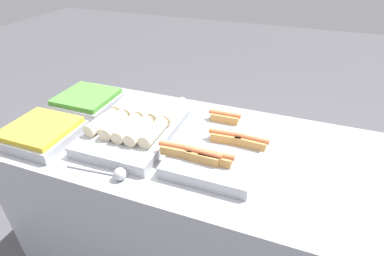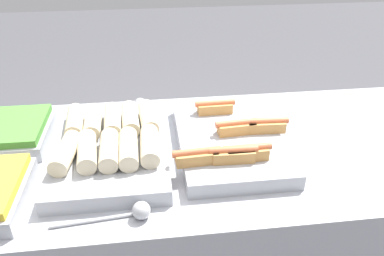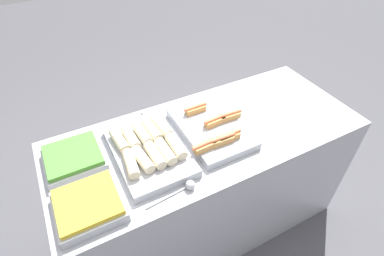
{
  "view_description": "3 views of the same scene",
  "coord_description": "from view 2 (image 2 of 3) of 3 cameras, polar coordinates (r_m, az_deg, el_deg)",
  "views": [
    {
      "loc": [
        0.26,
        -0.99,
        1.67
      ],
      "look_at": [
        -0.11,
        0.0,
        0.99
      ],
      "focal_mm": 28.0,
      "sensor_mm": 36.0,
      "label": 1
    },
    {
      "loc": [
        -0.24,
        -1.04,
        1.61
      ],
      "look_at": [
        -0.11,
        0.0,
        0.99
      ],
      "focal_mm": 35.0,
      "sensor_mm": 36.0,
      "label": 2
    },
    {
      "loc": [
        -0.69,
        -1.1,
        2.08
      ],
      "look_at": [
        -0.11,
        0.0,
        0.99
      ],
      "focal_mm": 28.0,
      "sensor_mm": 36.0,
      "label": 3
    }
  ],
  "objects": [
    {
      "name": "tray_side_back",
      "position": [
        1.43,
        -26.57,
        -0.69
      ],
      "size": [
        0.29,
        0.28,
        0.07
      ],
      "color": "#A8AAB2",
      "rests_on": "counter"
    },
    {
      "name": "serving_spoon_far",
      "position": [
        1.51,
        -8.64,
        3.5
      ],
      "size": [
        0.26,
        0.05,
        0.05
      ],
      "color": "#B2B5BA",
      "rests_on": "counter"
    },
    {
      "name": "tray_wraps",
      "position": [
        1.24,
        -12.19,
        -2.22
      ],
      "size": [
        0.35,
        0.55,
        0.11
      ],
      "color": "#A8AAB2",
      "rests_on": "counter"
    },
    {
      "name": "tray_hotdogs",
      "position": [
        1.25,
        5.68,
        -1.68
      ],
      "size": [
        0.4,
        0.51,
        0.1
      ],
      "color": "#A8AAB2",
      "rests_on": "counter"
    },
    {
      "name": "serving_spoon_near",
      "position": [
        1.0,
        -8.88,
        -12.53
      ],
      "size": [
        0.26,
        0.05,
        0.05
      ],
      "color": "#B2B5BA",
      "rests_on": "counter"
    },
    {
      "name": "counter",
      "position": [
        1.57,
        4.09,
        -16.72
      ],
      "size": [
        1.85,
        0.77,
        0.91
      ],
      "color": "#A8AAB2",
      "rests_on": "ground_plane"
    }
  ]
}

